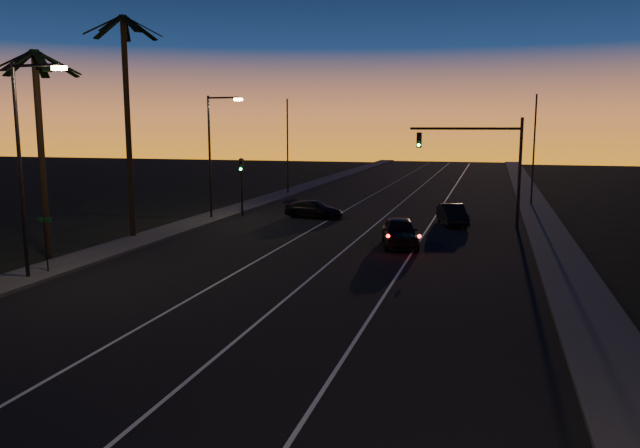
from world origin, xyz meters
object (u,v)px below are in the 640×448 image
(lead_car, at_px, (400,232))
(right_car, at_px, (452,215))
(cross_car, at_px, (314,209))
(signal_mast, at_px, (482,152))

(lead_car, height_order, right_car, lead_car)
(lead_car, relative_size, cross_car, 1.20)
(signal_mast, distance_m, lead_car, 10.04)
(signal_mast, height_order, cross_car, signal_mast)
(lead_car, xyz_separation_m, cross_car, (-7.37, 8.82, -0.16))
(signal_mast, xyz_separation_m, lead_car, (-4.02, -8.28, -4.00))
(right_car, bearing_deg, signal_mast, 1.31)
(lead_car, bearing_deg, right_car, 74.51)
(right_car, relative_size, cross_car, 0.98)
(signal_mast, xyz_separation_m, right_car, (-1.74, -0.04, -4.09))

